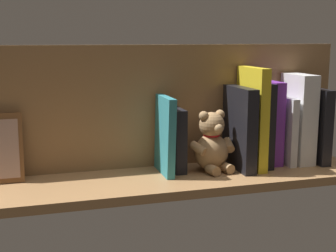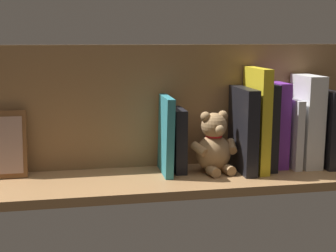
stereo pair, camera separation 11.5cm
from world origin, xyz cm
name	(u,v)px [view 1 (the left image)]	position (x,y,z in cm)	size (l,w,h in cm)	color
ground_plane	(168,180)	(0.00, 0.00, -1.10)	(103.74, 25.16, 2.20)	#A87A4C
shelf_back_panel	(157,106)	(0.00, -10.33, 16.22)	(103.74, 1.50, 32.44)	olive
book_0	(314,125)	(-43.16, -2.40, 10.27)	(2.96, 13.56, 20.54)	black
dictionary_thick_white	(298,119)	(-38.35, -3.05, 12.23)	(4.88, 12.05, 24.47)	white
book_1	(284,130)	(-34.02, -3.13, 9.18)	(2.01, 12.10, 18.37)	silver
book_2	(271,123)	(-30.54, -4.15, 11.31)	(3.20, 10.06, 22.61)	purple
book_3	(261,124)	(-26.99, -2.92, 11.25)	(2.14, 12.51, 22.49)	black
book_4	(252,118)	(-23.72, -1.89, 13.33)	(2.63, 14.59, 26.67)	yellow
book_5	(239,128)	(-19.98, -1.46, 10.85)	(3.08, 15.45, 21.69)	black
teddy_bear	(212,144)	(-12.34, -1.48, 6.98)	(12.60, 11.42, 15.86)	tan
book_6	(176,140)	(-3.45, -4.23, 8.18)	(2.91, 9.91, 16.37)	black
book_7	(165,135)	(-0.13, -2.78, 9.86)	(1.96, 12.79, 19.72)	teal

